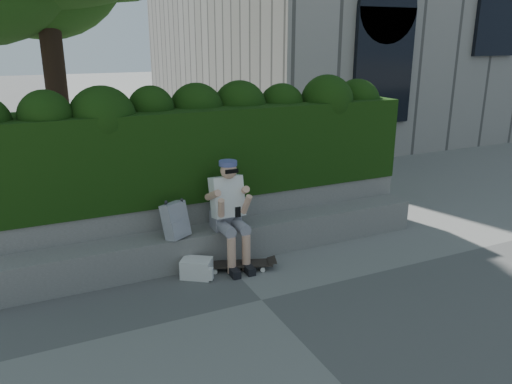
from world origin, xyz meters
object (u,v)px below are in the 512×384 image
person (229,209)px  backpack_plaid (175,220)px  skateboard (238,264)px  backpack_ground (197,268)px

person → backpack_plaid: 0.70m
person → skateboard: 0.72m
backpack_plaid → backpack_ground: bearing=-91.1°
person → backpack_plaid: bearing=173.2°
backpack_plaid → backpack_ground: size_ratio=1.23×
skateboard → backpack_ground: (-0.55, 0.04, 0.04)m
person → skateboard: bearing=-85.8°
person → backpack_ground: 0.85m
skateboard → backpack_ground: 0.55m
backpack_plaid → backpack_ground: (0.16, -0.29, -0.56)m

